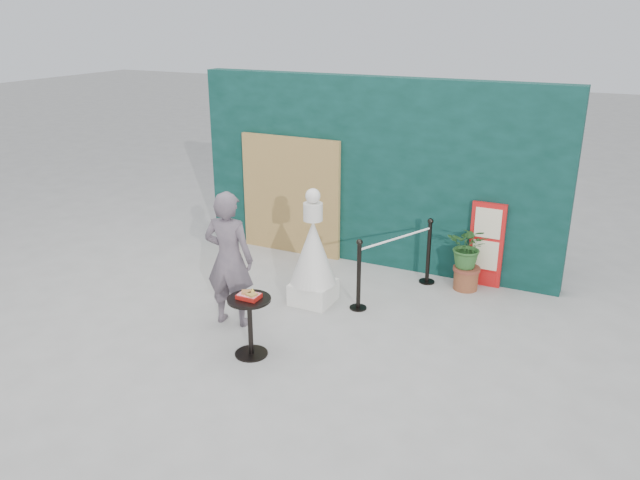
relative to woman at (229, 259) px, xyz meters
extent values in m
plane|color=#ADAAA5|center=(0.85, -0.26, -0.91)|extent=(60.00, 60.00, 0.00)
cube|color=black|center=(0.85, 2.89, 0.59)|extent=(6.00, 0.30, 3.00)
cube|color=tan|center=(-0.55, 2.68, 0.09)|extent=(1.80, 0.08, 2.00)
imported|color=#695A63|center=(0.00, 0.00, 0.00)|extent=(0.72, 0.52, 1.82)
cube|color=red|center=(2.75, 2.70, -0.26)|extent=(0.50, 0.06, 1.30)
cube|color=beige|center=(2.75, 2.66, 0.09)|extent=(0.38, 0.02, 0.45)
cube|color=beige|center=(2.75, 2.66, -0.41)|extent=(0.38, 0.02, 0.45)
cube|color=red|center=(2.75, 2.66, -0.76)|extent=(0.38, 0.02, 0.18)
cube|color=white|center=(0.70, 1.03, -0.76)|extent=(0.56, 0.56, 0.31)
cone|color=silver|center=(0.70, 1.03, -0.14)|extent=(0.66, 0.66, 0.92)
cylinder|color=silver|center=(0.70, 1.03, 0.44)|extent=(0.27, 0.27, 0.25)
sphere|color=white|center=(0.70, 1.03, 0.67)|extent=(0.20, 0.20, 0.20)
cylinder|color=black|center=(0.68, -0.61, -0.90)|extent=(0.40, 0.40, 0.02)
cylinder|color=black|center=(0.68, -0.61, -0.55)|extent=(0.06, 0.06, 0.72)
cylinder|color=black|center=(0.68, -0.61, -0.17)|extent=(0.52, 0.52, 0.03)
cube|color=#AD1812|center=(0.68, -0.61, -0.13)|extent=(0.26, 0.19, 0.05)
cube|color=#EE1F40|center=(0.68, -0.61, -0.11)|extent=(0.24, 0.17, 0.00)
cube|color=#C37F47|center=(0.64, -0.60, -0.09)|extent=(0.15, 0.14, 0.02)
cube|color=gold|center=(0.73, -0.63, -0.09)|extent=(0.13, 0.13, 0.02)
cone|color=yellow|center=(0.70, -0.56, -0.07)|extent=(0.06, 0.06, 0.06)
cylinder|color=brown|center=(2.55, 2.43, -0.76)|extent=(0.36, 0.36, 0.30)
cylinder|color=brown|center=(2.55, 2.43, -0.58)|extent=(0.40, 0.40, 0.05)
imported|color=#2B5D27|center=(2.55, 2.43, -0.23)|extent=(0.59, 0.51, 0.66)
cylinder|color=black|center=(1.36, 1.12, -0.90)|extent=(0.24, 0.24, 0.02)
cylinder|color=black|center=(1.36, 1.12, -0.43)|extent=(0.06, 0.06, 0.96)
sphere|color=black|center=(1.36, 1.12, 0.08)|extent=(0.09, 0.09, 0.09)
cylinder|color=black|center=(1.96, 2.42, -0.90)|extent=(0.24, 0.24, 0.02)
cylinder|color=black|center=(1.96, 2.42, -0.43)|extent=(0.06, 0.06, 0.96)
sphere|color=black|center=(1.96, 2.42, 0.08)|extent=(0.09, 0.09, 0.09)
cylinder|color=white|center=(1.66, 1.77, -0.03)|extent=(0.63, 1.31, 0.03)
camera|label=1|loc=(4.33, -6.20, 2.99)|focal=35.00mm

